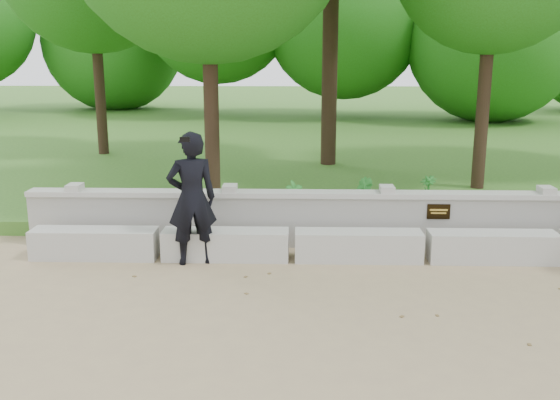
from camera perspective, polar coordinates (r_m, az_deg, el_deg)
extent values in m
plane|color=#97835C|center=(7.95, 15.72, -9.81)|extent=(80.00, 80.00, 0.00)
cube|color=#365F23|center=(21.37, 6.81, 5.40)|extent=(40.00, 22.00, 0.25)
cube|color=#A6A49D|center=(9.91, -16.58, -3.83)|extent=(1.90, 0.45, 0.45)
cube|color=#A6A49D|center=(9.48, -4.99, -4.09)|extent=(1.90, 0.45, 0.45)
cube|color=#A6A49D|center=(9.47, 7.16, -4.17)|extent=(1.90, 0.45, 0.45)
cube|color=#A6A49D|center=(9.86, 18.84, -4.08)|extent=(1.90, 0.45, 0.45)
cube|color=#9C9A93|center=(10.22, 12.42, -1.98)|extent=(12.50, 0.25, 0.82)
cube|color=#A6A49D|center=(10.11, 12.55, 0.48)|extent=(12.50, 0.35, 0.08)
cube|color=black|center=(10.10, 14.29, -1.04)|extent=(0.36, 0.02, 0.24)
imported|color=black|center=(9.16, -8.07, 0.13)|extent=(0.82, 0.66, 1.97)
cube|color=black|center=(8.61, -8.70, 5.49)|extent=(0.14, 0.06, 0.07)
cylinder|color=#382619|center=(18.22, -16.22, 10.70)|extent=(0.29, 0.29, 4.24)
cylinder|color=#382619|center=(11.79, -6.34, 9.79)|extent=(0.28, 0.28, 4.18)
cylinder|color=#382619|center=(15.90, 4.60, 13.57)|extent=(0.39, 0.39, 5.74)
cylinder|color=#382619|center=(13.64, 18.15, 9.26)|extent=(0.27, 0.27, 3.97)
imported|color=#287628|center=(10.67, 1.38, -0.02)|extent=(0.43, 0.42, 0.68)
imported|color=#287628|center=(11.02, 7.62, 0.28)|extent=(0.38, 0.43, 0.67)
imported|color=#287628|center=(12.07, 13.35, 0.87)|extent=(0.41, 0.40, 0.55)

